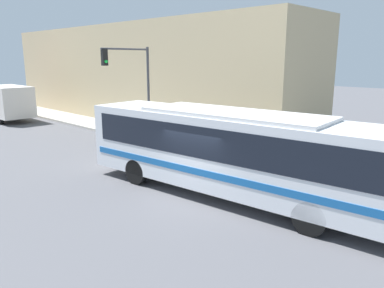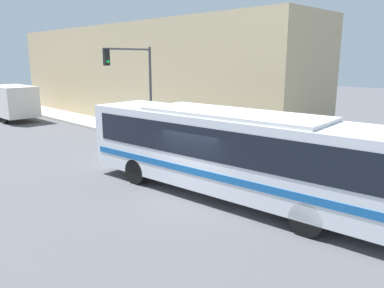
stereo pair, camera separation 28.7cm
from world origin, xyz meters
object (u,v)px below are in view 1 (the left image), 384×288
fire_hydrant (223,148)px  traffic_light_pole (134,77)px  delivery_truck (5,102)px  city_bus (233,148)px  parking_meter (140,122)px

fire_hydrant → traffic_light_pole: bearing=98.9°
traffic_light_pole → delivery_truck: bearing=98.3°
city_bus → delivery_truck: bearing=82.4°
traffic_light_pole → parking_meter: bearing=39.2°
city_bus → delivery_truck: city_bus is taller
city_bus → traffic_light_pole: bearing=67.1°
fire_hydrant → traffic_light_pole: size_ratio=0.13×
city_bus → traffic_light_pole: 10.45m
fire_hydrant → delivery_truck: bearing=98.5°
city_bus → traffic_light_pole: (3.09, 9.76, 2.09)m
city_bus → parking_meter: city_bus is taller
fire_hydrant → parking_meter: (0.00, 6.81, 0.58)m
city_bus → parking_meter: size_ratio=9.07×
delivery_truck → parking_meter: 14.12m
fire_hydrant → city_bus: bearing=-137.3°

